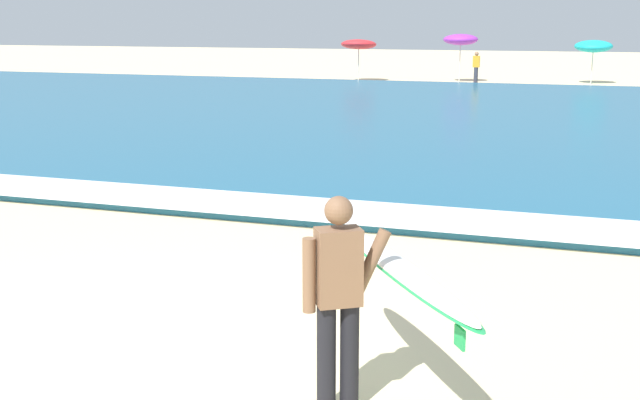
{
  "coord_description": "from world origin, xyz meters",
  "views": [
    {
      "loc": [
        3.82,
        -5.74,
        3.01
      ],
      "look_at": [
        1.07,
        2.34,
        1.1
      ],
      "focal_mm": 45.06,
      "sensor_mm": 36.0,
      "label": 1
    }
  ],
  "objects": [
    {
      "name": "beachgoer_near_row_mid",
      "position": [
        -1.64,
        33.52,
        0.84
      ],
      "size": [
        0.32,
        0.2,
        1.58
      ],
      "color": "#383842",
      "rests_on": "ground"
    },
    {
      "name": "surfer_with_board",
      "position": [
        2.28,
        -0.03,
        1.03
      ],
      "size": [
        1.86,
        2.67,
        1.73
      ],
      "color": "black",
      "rests_on": "ground"
    },
    {
      "name": "sea",
      "position": [
        0.0,
        19.17,
        0.07
      ],
      "size": [
        120.0,
        28.0,
        0.14
      ],
      "primitive_type": "cube",
      "color": "#1E6084",
      "rests_on": "ground"
    },
    {
      "name": "beach_umbrella_1",
      "position": [
        -2.69,
        35.14,
        2.1
      ],
      "size": [
        1.72,
        1.73,
        2.39
      ],
      "color": "beige",
      "rests_on": "ground"
    },
    {
      "name": "surf_foam",
      "position": [
        0.0,
        5.77,
        0.15
      ],
      "size": [
        120.0,
        1.55,
        0.01
      ],
      "primitive_type": "cube",
      "color": "white",
      "rests_on": "sea"
    },
    {
      "name": "beach_umbrella_2",
      "position": [
        3.62,
        36.07,
        1.81
      ],
      "size": [
        1.8,
        1.83,
        2.16
      ],
      "color": "beige",
      "rests_on": "ground"
    },
    {
      "name": "ground_plane",
      "position": [
        0.0,
        0.0,
        0.0
      ],
      "size": [
        160.0,
        160.0,
        0.0
      ],
      "primitive_type": "plane",
      "color": "beige"
    },
    {
      "name": "beach_umbrella_0",
      "position": [
        -7.65,
        34.0,
        1.85
      ],
      "size": [
        1.79,
        1.82,
        2.16
      ],
      "color": "beige",
      "rests_on": "ground"
    }
  ]
}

